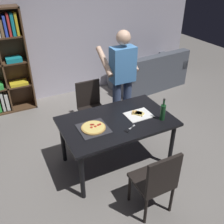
# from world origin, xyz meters

# --- Properties ---
(ground_plane) EXTENTS (12.00, 12.00, 0.00)m
(ground_plane) POSITION_xyz_m (0.00, 0.00, 0.00)
(ground_plane) COLOR gray
(back_wall) EXTENTS (6.40, 0.10, 2.80)m
(back_wall) POSITION_xyz_m (0.00, 2.60, 1.40)
(back_wall) COLOR #BCB7C6
(back_wall) RESTS_ON ground_plane
(dining_table) EXTENTS (1.52, 0.94, 0.75)m
(dining_table) POSITION_xyz_m (0.00, 0.00, 0.67)
(dining_table) COLOR black
(dining_table) RESTS_ON ground_plane
(chair_near_camera) EXTENTS (0.42, 0.42, 0.90)m
(chair_near_camera) POSITION_xyz_m (-0.00, -0.96, 0.51)
(chair_near_camera) COLOR black
(chair_near_camera) RESTS_ON ground_plane
(chair_far_side) EXTENTS (0.42, 0.42, 0.90)m
(chair_far_side) POSITION_xyz_m (0.00, 0.96, 0.51)
(chair_far_side) COLOR black
(chair_far_side) RESTS_ON ground_plane
(couch) EXTENTS (1.78, 1.01, 0.85)m
(couch) POSITION_xyz_m (1.91, 1.99, 0.30)
(couch) COLOR #4C515B
(couch) RESTS_ON ground_plane
(person_serving_pizza) EXTENTS (0.55, 0.54, 1.75)m
(person_serving_pizza) POSITION_xyz_m (0.47, 0.74, 1.00)
(person_serving_pizza) COLOR #38476B
(person_serving_pizza) RESTS_ON ground_plane
(pepperoni_pizza_on_tray) EXTENTS (0.37, 0.37, 0.04)m
(pepperoni_pizza_on_tray) POSITION_xyz_m (-0.36, -0.04, 0.77)
(pepperoni_pizza_on_tray) COLOR #2D2D33
(pepperoni_pizza_on_tray) RESTS_ON dining_table
(pizza_slices_on_towel) EXTENTS (0.36, 0.28, 0.03)m
(pizza_slices_on_towel) POSITION_xyz_m (0.33, -0.01, 0.76)
(pizza_slices_on_towel) COLOR white
(pizza_slices_on_towel) RESTS_ON dining_table
(wine_bottle) EXTENTS (0.07, 0.07, 0.32)m
(wine_bottle) POSITION_xyz_m (0.56, -0.25, 0.87)
(wine_bottle) COLOR #194723
(wine_bottle) RESTS_ON dining_table
(kitchen_scissors) EXTENTS (0.20, 0.13, 0.01)m
(kitchen_scissors) POSITION_xyz_m (0.03, -0.27, 0.76)
(kitchen_scissors) COLOR silver
(kitchen_scissors) RESTS_ON dining_table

